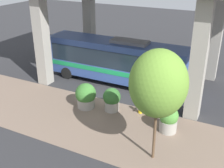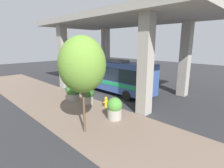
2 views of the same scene
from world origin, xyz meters
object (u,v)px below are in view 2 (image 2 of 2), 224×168
street_tree_near (82,65)px  fire_hydrant (106,102)px  bus (108,74)px  planter_front (88,95)px  planter_back (73,91)px  planter_middle (115,108)px

street_tree_near → fire_hydrant: bearing=29.9°
bus → planter_front: 4.77m
planter_front → planter_back: size_ratio=0.92×
planter_back → planter_middle: bearing=-92.9°
bus → planter_front: size_ratio=7.15×
fire_hydrant → street_tree_near: 5.83m
planter_front → planter_middle: size_ratio=1.00×
bus → planter_front: (-4.26, -1.79, -1.17)m
fire_hydrant → planter_front: (-0.52, 1.83, 0.37)m
planter_middle → planter_back: 5.81m
fire_hydrant → planter_back: size_ratio=0.52×
bus → planter_back: bus is taller
planter_middle → street_tree_near: street_tree_near is taller
bus → fire_hydrant: (-3.74, -3.63, -1.54)m
planter_middle → planter_back: planter_back is taller
planter_front → bus: bearing=22.8°
bus → planter_middle: bus is taller
planter_back → planter_front: bearing=-76.3°
fire_hydrant → street_tree_near: size_ratio=0.16×
street_tree_near → planter_front: bearing=50.3°
planter_back → fire_hydrant: bearing=-75.2°
planter_back → bus: bearing=0.5°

